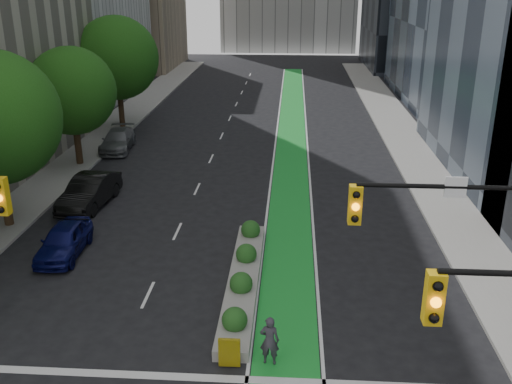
# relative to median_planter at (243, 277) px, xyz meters

# --- Properties ---
(sidewalk_left) EXTENTS (3.60, 90.00, 0.15)m
(sidewalk_left) POSITION_rel_median_planter_xyz_m (-13.00, 17.96, -0.30)
(sidewalk_left) COLOR gray
(sidewalk_left) RESTS_ON ground
(sidewalk_right) EXTENTS (3.60, 90.00, 0.15)m
(sidewalk_right) POSITION_rel_median_planter_xyz_m (10.60, 17.96, -0.30)
(sidewalk_right) COLOR gray
(sidewalk_right) RESTS_ON ground
(bike_lane_paint) EXTENTS (2.20, 70.00, 0.01)m
(bike_lane_paint) POSITION_rel_median_planter_xyz_m (1.80, 22.96, -0.37)
(bike_lane_paint) COLOR green
(bike_lane_paint) RESTS_ON ground
(tree_midfar) EXTENTS (5.60, 5.60, 7.76)m
(tree_midfar) POSITION_rel_median_planter_xyz_m (-12.20, 14.96, 4.57)
(tree_midfar) COLOR black
(tree_midfar) RESTS_ON ground
(tree_far) EXTENTS (6.60, 6.60, 9.00)m
(tree_far) POSITION_rel_median_planter_xyz_m (-12.20, 24.96, 5.32)
(tree_far) COLOR black
(tree_far) RESTS_ON ground
(signal_right) EXTENTS (5.82, 0.51, 7.20)m
(signal_right) POSITION_rel_median_planter_xyz_m (7.47, -6.57, 4.43)
(signal_right) COLOR black
(signal_right) RESTS_ON ground
(median_planter) EXTENTS (1.20, 10.26, 1.10)m
(median_planter) POSITION_rel_median_planter_xyz_m (0.00, 0.00, 0.00)
(median_planter) COLOR gray
(median_planter) RESTS_ON ground
(cyclist) EXTENTS (0.66, 0.46, 1.72)m
(cyclist) POSITION_rel_median_planter_xyz_m (1.27, -4.95, 0.49)
(cyclist) COLOR #36313B
(cyclist) RESTS_ON ground
(parked_car_left_near) EXTENTS (1.81, 4.21, 1.42)m
(parked_car_left_near) POSITION_rel_median_planter_xyz_m (-8.25, 2.16, 0.34)
(parked_car_left_near) COLOR #0C104D
(parked_car_left_near) RESTS_ON ground
(parked_car_left_mid) EXTENTS (2.23, 5.21, 1.67)m
(parked_car_left_mid) POSITION_rel_median_planter_xyz_m (-9.07, 7.97, 0.46)
(parked_car_left_mid) COLOR black
(parked_car_left_mid) RESTS_ON ground
(parked_car_left_far) EXTENTS (2.46, 5.12, 1.44)m
(parked_car_left_far) POSITION_rel_median_planter_xyz_m (-10.70, 18.66, 0.35)
(parked_car_left_far) COLOR slate
(parked_car_left_far) RESTS_ON ground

